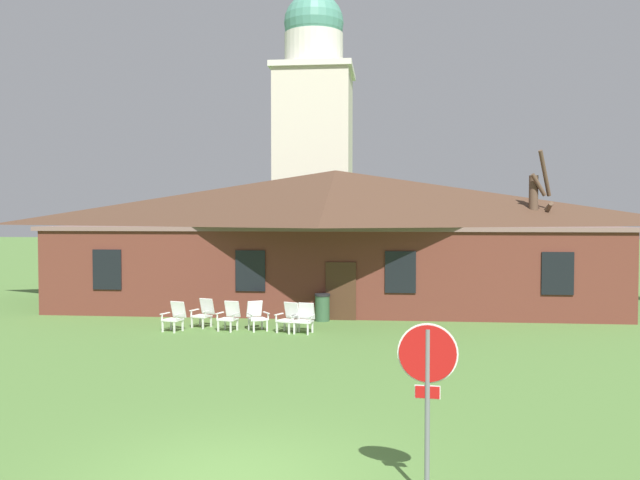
{
  "coord_description": "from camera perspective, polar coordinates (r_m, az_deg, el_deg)",
  "views": [
    {
      "loc": [
        2.27,
        -9.16,
        3.79
      ],
      "look_at": [
        0.43,
        8.83,
        3.11
      ],
      "focal_mm": 37.21,
      "sensor_mm": 36.0,
      "label": 1
    }
  ],
  "objects": [
    {
      "name": "ground_plane",
      "position": [
        10.17,
        -7.95,
        -19.75
      ],
      "size": [
        200.0,
        200.0,
        0.0
      ],
      "primitive_type": "plane",
      "color": "#517A38"
    },
    {
      "name": "brick_building",
      "position": [
        28.89,
        1.34,
        0.43
      ],
      "size": [
        22.67,
        10.4,
        5.74
      ],
      "color": "brown",
      "rests_on": "ground"
    },
    {
      "name": "dome_tower",
      "position": [
        43.71,
        -0.53,
        8.61
      ],
      "size": [
        5.18,
        5.18,
        19.07
      ],
      "color": "beige",
      "rests_on": "ground"
    },
    {
      "name": "stop_sign",
      "position": [
        9.09,
        9.23,
        -11.43
      ],
      "size": [
        0.8,
        0.12,
        2.36
      ],
      "color": "slate",
      "rests_on": "ground"
    },
    {
      "name": "lawn_chair_by_porch",
      "position": [
        22.31,
        -12.37,
        -6.39
      ],
      "size": [
        0.76,
        0.81,
        0.96
      ],
      "color": "silver",
      "rests_on": "ground"
    },
    {
      "name": "lawn_chair_near_door",
      "position": [
        22.91,
        -9.97,
        -6.15
      ],
      "size": [
        0.78,
        0.83,
        0.96
      ],
      "color": "silver",
      "rests_on": "ground"
    },
    {
      "name": "lawn_chair_left_end",
      "position": [
        22.11,
        -7.78,
        -6.43
      ],
      "size": [
        0.74,
        0.79,
        0.96
      ],
      "color": "silver",
      "rests_on": "ground"
    },
    {
      "name": "lawn_chair_middle",
      "position": [
        22.04,
        -5.48,
        -6.45
      ],
      "size": [
        0.84,
        0.87,
        0.96
      ],
      "color": "white",
      "rests_on": "ground"
    },
    {
      "name": "lawn_chair_right_end",
      "position": [
        21.63,
        -2.7,
        -6.61
      ],
      "size": [
        0.8,
        0.84,
        0.96
      ],
      "color": "silver",
      "rests_on": "ground"
    },
    {
      "name": "lawn_chair_far_side",
      "position": [
        21.46,
        -1.32,
        -6.67
      ],
      "size": [
        0.73,
        0.77,
        0.96
      ],
      "color": "white",
      "rests_on": "ground"
    },
    {
      "name": "bare_tree_beside_building",
      "position": [
        27.84,
        17.98,
        0.46
      ],
      "size": [
        1.03,
        1.52,
        6.34
      ],
      "color": "brown",
      "rests_on": "ground"
    },
    {
      "name": "trash_bin",
      "position": [
        23.83,
        0.2,
        -5.8
      ],
      "size": [
        0.56,
        0.56,
        0.98
      ],
      "color": "#335638",
      "rests_on": "ground"
    }
  ]
}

